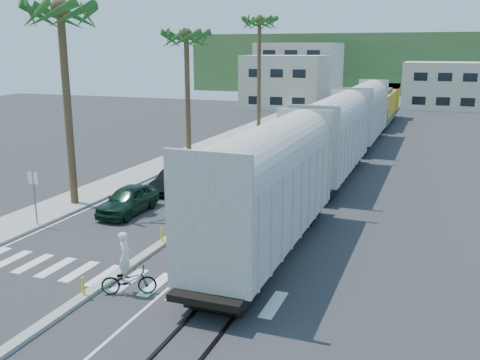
{
  "coord_description": "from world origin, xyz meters",
  "views": [
    {
      "loc": [
        11.74,
        -18.92,
        8.96
      ],
      "look_at": [
        1.81,
        7.59,
        2.0
      ],
      "focal_mm": 40.0,
      "sensor_mm": 36.0,
      "label": 1
    }
  ],
  "objects_px": {
    "car_second": "(173,180)",
    "car_lead": "(128,200)",
    "street_sign": "(34,190)",
    "cyclist": "(128,275)"
  },
  "relations": [
    {
      "from": "car_lead",
      "to": "car_second",
      "type": "height_order",
      "value": "car_lead"
    },
    {
      "from": "car_second",
      "to": "cyclist",
      "type": "height_order",
      "value": "cyclist"
    },
    {
      "from": "car_lead",
      "to": "car_second",
      "type": "distance_m",
      "value": 5.16
    },
    {
      "from": "car_second",
      "to": "car_lead",
      "type": "bearing_deg",
      "value": -92.36
    },
    {
      "from": "car_second",
      "to": "cyclist",
      "type": "xyz_separation_m",
      "value": [
        5.34,
        -13.94,
        0.04
      ]
    },
    {
      "from": "street_sign",
      "to": "cyclist",
      "type": "height_order",
      "value": "street_sign"
    },
    {
      "from": "car_second",
      "to": "street_sign",
      "type": "bearing_deg",
      "value": -111.19
    },
    {
      "from": "street_sign",
      "to": "car_second",
      "type": "height_order",
      "value": "street_sign"
    },
    {
      "from": "street_sign",
      "to": "car_lead",
      "type": "height_order",
      "value": "street_sign"
    },
    {
      "from": "street_sign",
      "to": "car_lead",
      "type": "relative_size",
      "value": 0.65
    }
  ]
}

